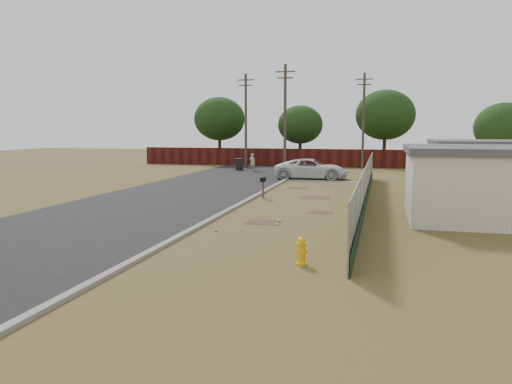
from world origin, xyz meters
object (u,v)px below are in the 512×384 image
(fire_hydrant, at_px, (301,251))
(mailbox, at_px, (263,181))
(pickup_truck, at_px, (311,169))
(pedestrian, at_px, (252,162))
(trash_bin, at_px, (239,164))

(fire_hydrant, distance_m, mailbox, 13.62)
(pickup_truck, distance_m, pedestrian, 8.30)
(pedestrian, bearing_deg, trash_bin, -10.88)
(pedestrian, bearing_deg, mailbox, 122.73)
(fire_hydrant, distance_m, trash_bin, 32.14)
(fire_hydrant, distance_m, pickup_truck, 24.15)
(pickup_truck, height_order, trash_bin, pickup_truck)
(mailbox, distance_m, pedestrian, 17.35)
(mailbox, bearing_deg, fire_hydrant, -71.96)
(pedestrian, height_order, trash_bin, pedestrian)
(fire_hydrant, xyz_separation_m, mailbox, (-4.22, 12.94, 0.54))
(fire_hydrant, distance_m, pedestrian, 30.96)
(pedestrian, xyz_separation_m, trash_bin, (-1.48, 0.75, -0.24))
(fire_hydrant, relative_size, trash_bin, 0.77)
(mailbox, height_order, pickup_truck, pickup_truck)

